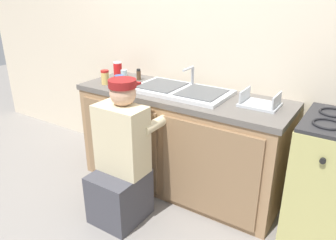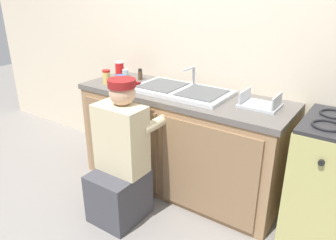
% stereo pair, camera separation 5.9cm
% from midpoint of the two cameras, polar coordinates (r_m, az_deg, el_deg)
% --- Properties ---
extents(ground_plane, '(12.00, 12.00, 0.00)m').
position_cam_midpoint_polar(ground_plane, '(2.90, -0.55, -13.70)').
color(ground_plane, gray).
extents(back_wall, '(6.00, 0.10, 2.50)m').
position_cam_midpoint_polar(back_wall, '(2.94, 6.84, 13.23)').
color(back_wall, beige).
rests_on(back_wall, ground_plane).
extents(counter_cabinet, '(1.79, 0.62, 0.84)m').
position_cam_midpoint_polar(counter_cabinet, '(2.89, 2.73, -4.11)').
color(counter_cabinet, '#997551').
rests_on(counter_cabinet, ground_plane).
extents(countertop, '(1.83, 0.62, 0.04)m').
position_cam_midpoint_polar(countertop, '(2.73, 3.00, 4.32)').
color(countertop, '#5B5651').
rests_on(countertop, counter_cabinet).
extents(sink_double_basin, '(0.80, 0.44, 0.19)m').
position_cam_midpoint_polar(sink_double_basin, '(2.72, 3.04, 5.16)').
color(sink_double_basin, silver).
rests_on(sink_double_basin, countertop).
extents(plumber_person, '(0.42, 0.61, 1.10)m').
position_cam_midpoint_polar(plumber_person, '(2.52, -7.57, -7.53)').
color(plumber_person, '#3F3F47').
rests_on(plumber_person, ground_plane).
extents(soda_cup_red, '(0.08, 0.08, 0.15)m').
position_cam_midpoint_polar(soda_cup_red, '(3.21, -7.90, 8.69)').
color(soda_cup_red, red).
rests_on(soda_cup_red, countertop).
extents(dish_rack_tray, '(0.28, 0.22, 0.11)m').
position_cam_midpoint_polar(dish_rack_tray, '(2.49, 16.36, 2.75)').
color(dish_rack_tray, '#B2B7BC').
rests_on(dish_rack_tray, countertop).
extents(water_glass, '(0.06, 0.06, 0.10)m').
position_cam_midpoint_polar(water_glass, '(3.11, -6.85, 7.82)').
color(water_glass, '#ADC6CC').
rests_on(water_glass, countertop).
extents(coffee_mug, '(0.13, 0.08, 0.09)m').
position_cam_midpoint_polar(coffee_mug, '(2.94, -7.64, 6.86)').
color(coffee_mug, '#335699').
rests_on(coffee_mug, countertop).
extents(spice_bottle_pepper, '(0.04, 0.04, 0.10)m').
position_cam_midpoint_polar(spice_bottle_pepper, '(3.11, -4.32, 7.92)').
color(spice_bottle_pepper, '#513823').
rests_on(spice_bottle_pepper, countertop).
extents(condiment_jar, '(0.07, 0.07, 0.13)m').
position_cam_midpoint_polar(condiment_jar, '(3.01, -10.10, 7.41)').
color(condiment_jar, '#DBB760').
rests_on(condiment_jar, countertop).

